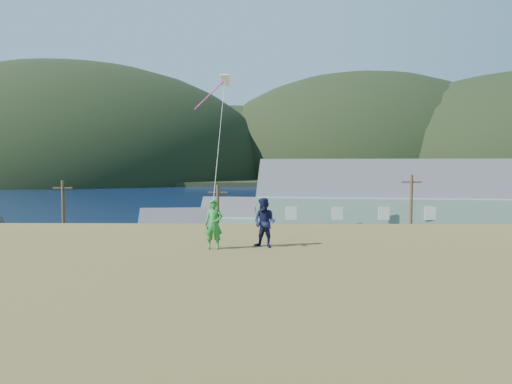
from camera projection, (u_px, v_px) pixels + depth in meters
The scene contains 15 objects.
ground at pixel (253, 294), 36.00m from camera, with size 900.00×900.00×0.00m, color #0A1638.
grass_strip at pixel (252, 300), 34.01m from camera, with size 110.00×8.00×0.10m, color #4C3D19.
waterfront_lot at pixel (256, 252), 52.97m from camera, with size 72.00×36.00×0.12m, color #28282B.
wharf at pixel (222, 223), 75.99m from camera, with size 26.00×14.00×0.90m, color gray.
far_shore at pixel (262, 176), 365.29m from camera, with size 900.00×320.00×2.00m, color black.
far_hills at pixel (314, 176), 314.15m from camera, with size 760.00×265.00×143.00m.
lodge at pixel (414, 208), 54.30m from camera, with size 38.19×14.73×13.09m.
shed_palegreen_near at pixel (179, 235), 50.58m from camera, with size 9.25×6.26×6.38m.
shed_white at pixel (310, 248), 44.17m from camera, with size 6.70×4.44×5.30m.
shed_palegreen_far at pixel (240, 220), 61.12m from camera, with size 11.07×7.20×6.99m.
utility_poles at pixel (233, 234), 37.25m from camera, with size 28.63×0.24×9.24m.
parked_cars at pixel (189, 239), 57.13m from camera, with size 24.52×13.01×1.57m.
kite_flyer_green at pixel (214, 224), 16.09m from camera, with size 0.64×0.42×1.76m, color #248530.
kite_flyer_navy at pixel (265, 223), 16.46m from camera, with size 0.87×0.68×1.79m, color #16183D.
kite_rig at pixel (223, 83), 23.25m from camera, with size 0.88×4.18×9.67m.
Camera 1 is at (0.82, -35.44, 10.20)m, focal length 32.00 mm.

